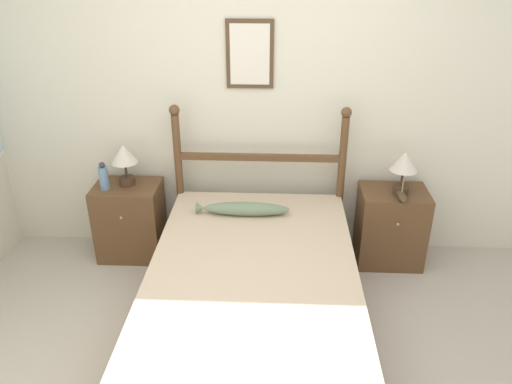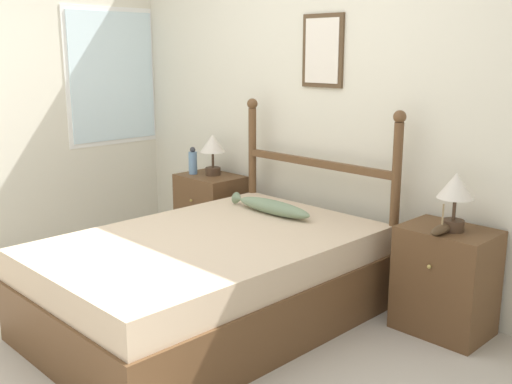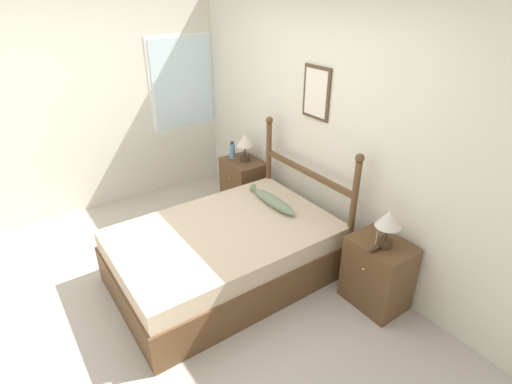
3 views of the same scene
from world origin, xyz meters
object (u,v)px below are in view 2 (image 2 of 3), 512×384
object	(u,v)px
model_boat	(442,229)
bottle	(193,162)
table_lamp_left	(213,147)
fish_pillow	(272,207)
bed	(210,280)
nightstand_left	(211,213)
table_lamp_right	(456,191)
nightstand_right	(445,281)

from	to	relation	value
model_boat	bottle	bearing A→B (deg)	178.43
table_lamp_left	fish_pillow	distance (m)	1.03
fish_pillow	model_boat	bearing A→B (deg)	7.06
table_lamp_left	model_boat	bearing A→B (deg)	-3.99
table_lamp_left	fish_pillow	xyz separation A→B (m)	(0.95, -0.29, -0.27)
bed	table_lamp_left	size ratio (longest dim) A/B	6.06
nightstand_left	fish_pillow	distance (m)	1.03
nightstand_left	model_boat	world-z (taller)	model_boat
nightstand_left	fish_pillow	xyz separation A→B (m)	(0.96, -0.27, 0.28)
model_boat	table_lamp_left	bearing A→B (deg)	176.01
nightstand_left	table_lamp_right	distance (m)	2.22
bed	nightstand_right	world-z (taller)	nightstand_right
model_boat	bed	bearing A→B (deg)	-143.92
model_boat	fish_pillow	world-z (taller)	model_boat
nightstand_left	model_boat	distance (m)	2.17
table_lamp_left	table_lamp_right	xyz separation A→B (m)	(2.14, -0.05, 0.00)
table_lamp_left	bed	bearing A→B (deg)	-41.58
bed	fish_pillow	size ratio (longest dim) A/B	2.93
table_lamp_right	model_boat	size ratio (longest dim) A/B	1.48
bed	fish_pillow	world-z (taller)	fish_pillow
nightstand_left	bottle	xyz separation A→B (m)	(-0.15, -0.06, 0.42)
bottle	nightstand_left	bearing A→B (deg)	22.45
nightstand_right	table_lamp_left	bearing A→B (deg)	179.30
nightstand_right	model_boat	world-z (taller)	model_boat
nightstand_left	nightstand_right	world-z (taller)	same
nightstand_left	fish_pillow	size ratio (longest dim) A/B	0.91
nightstand_right	bottle	xyz separation A→B (m)	(-2.26, -0.06, 0.42)
table_lamp_left	bottle	size ratio (longest dim) A/B	1.48
nightstand_right	bottle	bearing A→B (deg)	-178.48
bed	table_lamp_right	bearing A→B (deg)	39.00
table_lamp_left	nightstand_left	bearing A→B (deg)	-107.09
nightstand_right	nightstand_left	bearing A→B (deg)	180.00
bottle	model_boat	world-z (taller)	bottle
table_lamp_left	table_lamp_right	world-z (taller)	same
nightstand_right	bed	bearing A→B (deg)	-139.44
table_lamp_left	table_lamp_right	distance (m)	2.14
table_lamp_right	fish_pillow	distance (m)	1.24
nightstand_right	bottle	size ratio (longest dim) A/B	2.80
nightstand_right	table_lamp_right	bearing A→B (deg)	-37.69
nightstand_left	model_boat	bearing A→B (deg)	-3.29
table_lamp_right	table_lamp_left	bearing A→B (deg)	178.67
table_lamp_right	bottle	xyz separation A→B (m)	(-2.30, -0.04, -0.13)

